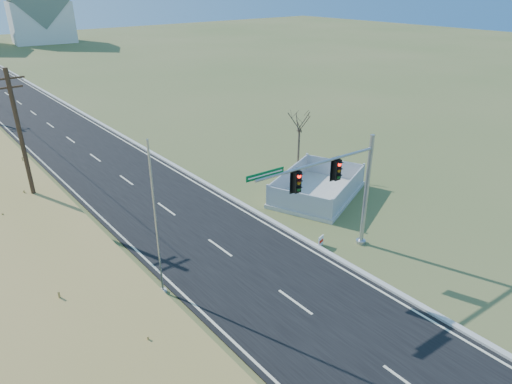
% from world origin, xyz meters
% --- Properties ---
extents(ground, '(260.00, 260.00, 0.00)m').
position_xyz_m(ground, '(0.00, 0.00, 0.00)').
color(ground, '#4D5C2C').
rests_on(ground, ground).
extents(road, '(8.00, 180.00, 0.06)m').
position_xyz_m(road, '(0.00, 50.00, 0.03)').
color(road, black).
rests_on(road, ground).
extents(curb, '(0.30, 180.00, 0.18)m').
position_xyz_m(curb, '(4.15, 50.00, 0.09)').
color(curb, '#B2AFA8').
rests_on(curb, ground).
extents(utility_pole_near, '(1.80, 0.26, 9.00)m').
position_xyz_m(utility_pole_near, '(-6.50, 15.00, 4.68)').
color(utility_pole_near, '#422D1E').
rests_on(utility_pole_near, ground).
extents(condo_ne, '(14.12, 10.51, 16.52)m').
position_xyz_m(condo_ne, '(20.00, 104.00, 6.84)').
color(condo_ne, silver).
rests_on(condo_ne, ground).
extents(traffic_signal_mast, '(7.96, 0.85, 6.34)m').
position_xyz_m(traffic_signal_mast, '(4.68, -0.37, 3.98)').
color(traffic_signal_mast, '#9EA0A5').
rests_on(traffic_signal_mast, ground).
extents(fence_enclosure, '(8.06, 6.89, 1.56)m').
position_xyz_m(fence_enclosure, '(9.05, 5.36, 0.30)').
color(fence_enclosure, '#B7B5AD').
rests_on(fence_enclosure, ground).
extents(open_sign, '(0.49, 0.17, 0.61)m').
position_xyz_m(open_sign, '(4.50, 0.69, 0.33)').
color(open_sign, white).
rests_on(open_sign, ground).
extents(flagpole, '(0.34, 0.34, 7.60)m').
position_xyz_m(flagpole, '(-4.30, 2.52, 3.03)').
color(flagpole, '#B7B5AD').
rests_on(flagpole, ground).
extents(bare_tree, '(1.89, 1.89, 5.00)m').
position_xyz_m(bare_tree, '(11.13, 9.45, 4.03)').
color(bare_tree, '#4C3F33').
rests_on(bare_tree, ground).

